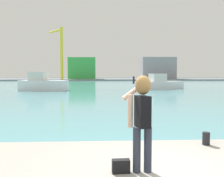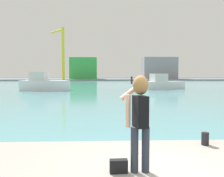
% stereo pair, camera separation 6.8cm
% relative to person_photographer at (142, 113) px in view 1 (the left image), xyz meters
% --- Properties ---
extents(ground_plane, '(220.00, 220.00, 0.00)m').
position_rel_person_photographer_xyz_m(ground_plane, '(0.46, 50.11, -1.56)').
color(ground_plane, '#334751').
extents(harbor_water, '(140.00, 100.00, 0.02)m').
position_rel_person_photographer_xyz_m(harbor_water, '(0.46, 52.11, -1.55)').
color(harbor_water, '#599EA8').
rests_on(harbor_water, ground_plane).
extents(far_shore_dock, '(140.00, 20.00, 0.46)m').
position_rel_person_photographer_xyz_m(far_shore_dock, '(0.46, 92.11, -1.33)').
color(far_shore_dock, gray).
rests_on(far_shore_dock, ground_plane).
extents(person_photographer, '(0.53, 0.55, 1.74)m').
position_rel_person_photographer_xyz_m(person_photographer, '(0.00, 0.00, 0.00)').
color(person_photographer, '#2D3342').
rests_on(person_photographer, quay_promenade).
extents(handbag, '(0.33, 0.15, 0.24)m').
position_rel_person_photographer_xyz_m(handbag, '(-0.37, -0.02, -0.95)').
color(handbag, black).
rests_on(handbag, quay_promenade).
extents(harbor_bollard, '(0.18, 0.18, 0.32)m').
position_rel_person_photographer_xyz_m(harbor_bollard, '(1.90, 1.63, -0.91)').
color(harbor_bollard, black).
rests_on(harbor_bollard, quay_promenade).
extents(boat_moored, '(6.71, 3.66, 2.55)m').
position_rel_person_photographer_xyz_m(boat_moored, '(-8.62, 30.23, -0.62)').
color(boat_moored, white).
rests_on(boat_moored, harbor_water).
extents(boat_moored_2, '(6.98, 4.49, 2.34)m').
position_rel_person_photographer_xyz_m(boat_moored_2, '(8.50, 32.54, -0.71)').
color(boat_moored_2, white).
rests_on(boat_moored_2, harbor_water).
extents(warehouse_left, '(10.17, 8.86, 8.15)m').
position_rel_person_photographer_xyz_m(warehouse_left, '(-7.57, 92.85, 2.97)').
color(warehouse_left, green).
rests_on(warehouse_left, far_shore_dock).
extents(warehouse_right, '(13.04, 8.64, 8.38)m').
position_rel_person_photographer_xyz_m(warehouse_right, '(22.12, 93.33, 3.09)').
color(warehouse_right, gray).
rests_on(warehouse_right, far_shore_dock).
extents(port_crane, '(6.07, 7.66, 18.45)m').
position_rel_person_photographer_xyz_m(port_crane, '(-14.78, 85.74, 9.71)').
color(port_crane, yellow).
rests_on(port_crane, far_shore_dock).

